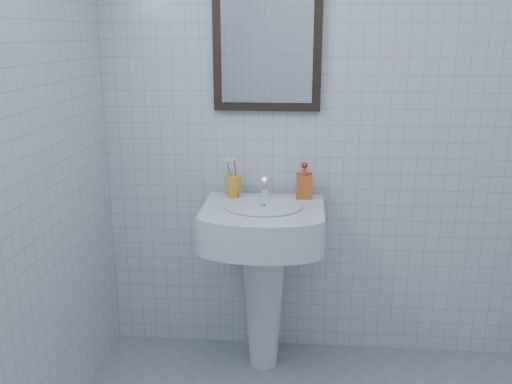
{
  "coord_description": "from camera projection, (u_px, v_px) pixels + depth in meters",
  "views": [
    {
      "loc": [
        -0.13,
        -1.51,
        1.59
      ],
      "look_at": [
        -0.33,
        0.86,
        0.93
      ],
      "focal_mm": 40.0,
      "sensor_mm": 36.0,
      "label": 1
    }
  ],
  "objects": [
    {
      "name": "soap_dispenser",
      "position": [
        304.0,
        180.0,
        2.68
      ],
      "size": [
        0.08,
        0.08,
        0.17
      ],
      "primitive_type": "imported",
      "rotation": [
        0.0,
        0.0,
        0.03
      ],
      "color": "#BD4412",
      "rests_on": "washbasin"
    },
    {
      "name": "washbasin",
      "position": [
        263.0,
        259.0,
        2.68
      ],
      "size": [
        0.55,
        0.4,
        0.85
      ],
      "color": "white",
      "rests_on": "ground"
    },
    {
      "name": "toothbrush_cup",
      "position": [
        233.0,
        186.0,
        2.71
      ],
      "size": [
        0.11,
        0.11,
        0.1
      ],
      "primitive_type": null,
      "rotation": [
        0.0,
        0.0,
        -0.27
      ],
      "color": "orange",
      "rests_on": "washbasin"
    },
    {
      "name": "wall_back",
      "position": [
        331.0,
        109.0,
        2.68
      ],
      "size": [
        2.2,
        0.02,
        2.5
      ],
      "primitive_type": "cube",
      "color": "silver",
      "rests_on": "ground"
    },
    {
      "name": "faucet",
      "position": [
        265.0,
        189.0,
        2.69
      ],
      "size": [
        0.05,
        0.1,
        0.11
      ],
      "color": "silver",
      "rests_on": "washbasin"
    },
    {
      "name": "wall_mirror",
      "position": [
        267.0,
        43.0,
        2.6
      ],
      "size": [
        0.5,
        0.04,
        0.62
      ],
      "color": "black",
      "rests_on": "wall_back"
    }
  ]
}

